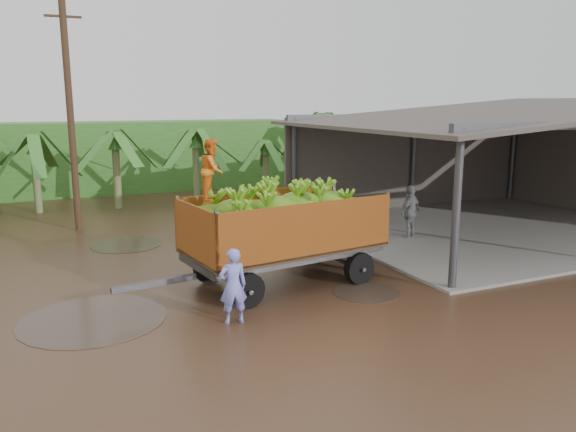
# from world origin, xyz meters

# --- Properties ---
(ground) EXTENTS (100.00, 100.00, 0.00)m
(ground) POSITION_xyz_m (0.00, 0.00, 0.00)
(ground) COLOR black
(ground) RESTS_ON ground
(packing_shed) EXTENTS (12.78, 10.80, 4.76)m
(packing_shed) POSITION_xyz_m (11.77, 1.77, 2.50)
(packing_shed) COLOR gray
(packing_shed) RESTS_ON ground
(hedge_north) EXTENTS (22.00, 3.00, 3.60)m
(hedge_north) POSITION_xyz_m (-2.00, 16.00, 1.80)
(hedge_north) COLOR #2D661E
(hedge_north) RESTS_ON ground
(banana_trailer) EXTENTS (6.96, 3.05, 3.76)m
(banana_trailer) POSITION_xyz_m (1.68, -1.49, 1.48)
(banana_trailer) COLOR #B95F1A
(banana_trailer) RESTS_ON ground
(man_blue) EXTENTS (0.62, 0.43, 1.63)m
(man_blue) POSITION_xyz_m (-0.34, -3.47, 0.82)
(man_blue) COLOR #7C83E2
(man_blue) RESTS_ON ground
(man_grey) EXTENTS (1.19, 0.86, 1.87)m
(man_grey) POSITION_xyz_m (7.51, 1.09, 0.93)
(man_grey) COLOR gray
(man_grey) RESTS_ON ground
(utility_pole) EXTENTS (1.20, 0.24, 8.05)m
(utility_pole) POSITION_xyz_m (-2.68, 7.19, 4.08)
(utility_pole) COLOR #47301E
(utility_pole) RESTS_ON ground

